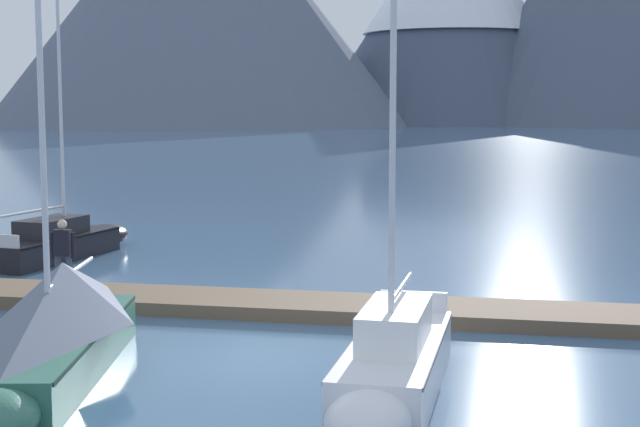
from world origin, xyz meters
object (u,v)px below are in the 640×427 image
object	(u,v)px
sailboat_nearest_berth	(61,241)
sailboat_second_berth	(57,325)
sailboat_mid_dock_port	(392,365)
person_on_dock	(63,251)

from	to	relation	value
sailboat_nearest_berth	sailboat_second_berth	xyz separation A→B (m)	(6.22, -11.56, 0.41)
sailboat_nearest_berth	sailboat_second_berth	bearing A→B (deg)	-61.73
sailboat_mid_dock_port	person_on_dock	world-z (taller)	sailboat_mid_dock_port
sailboat_second_berth	sailboat_mid_dock_port	size ratio (longest dim) A/B	0.97
person_on_dock	sailboat_second_berth	bearing A→B (deg)	-62.65
sailboat_nearest_berth	person_on_dock	bearing A→B (deg)	-60.96
sailboat_nearest_berth	sailboat_mid_dock_port	size ratio (longest dim) A/B	1.03
sailboat_nearest_berth	sailboat_second_berth	size ratio (longest dim) A/B	1.06
sailboat_second_berth	sailboat_mid_dock_port	distance (m)	5.74
sailboat_second_berth	person_on_dock	bearing A→B (deg)	117.35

